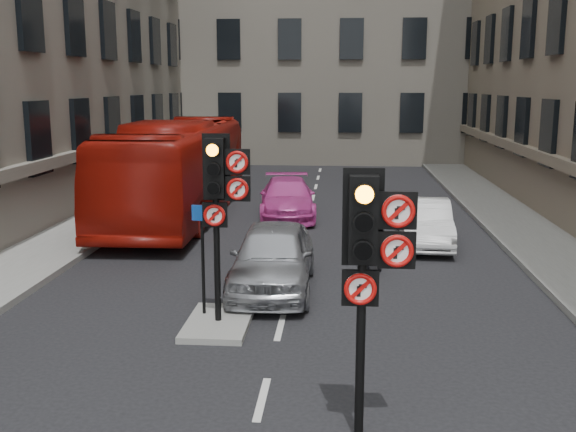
# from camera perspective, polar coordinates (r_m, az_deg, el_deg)

# --- Properties ---
(pavement_left) EXTENTS (3.00, 50.00, 0.16)m
(pavement_left) POSITION_cam_1_polar(r_m,az_deg,el_deg) (21.41, -18.46, -1.62)
(pavement_left) COLOR gray
(pavement_left) RESTS_ON ground
(pavement_right) EXTENTS (3.00, 50.00, 0.16)m
(pavement_right) POSITION_cam_1_polar(r_m,az_deg,el_deg) (20.65, 21.55, -2.29)
(pavement_right) COLOR gray
(pavement_right) RESTS_ON ground
(centre_island) EXTENTS (1.20, 2.00, 0.12)m
(centre_island) POSITION_cam_1_polar(r_m,az_deg,el_deg) (13.23, -5.91, -8.98)
(centre_island) COLOR gray
(centre_island) RESTS_ON ground
(signal_near) EXTENTS (0.91, 0.40, 3.58)m
(signal_near) POSITION_cam_1_polar(r_m,az_deg,el_deg) (8.45, 6.92, -2.74)
(signal_near) COLOR black
(signal_near) RESTS_ON ground
(signal_far) EXTENTS (0.91, 0.40, 3.58)m
(signal_far) POSITION_cam_1_polar(r_m,az_deg,el_deg) (12.55, -5.77, 2.40)
(signal_far) COLOR black
(signal_far) RESTS_ON centre_island
(car_silver) EXTENTS (1.83, 4.47, 1.52)m
(car_silver) POSITION_cam_1_polar(r_m,az_deg,el_deg) (15.21, -1.29, -3.48)
(car_silver) COLOR #999BA0
(car_silver) RESTS_ON ground
(car_white) EXTENTS (1.56, 4.00, 1.30)m
(car_white) POSITION_cam_1_polar(r_m,az_deg,el_deg) (19.84, 11.57, -0.56)
(car_white) COLOR silver
(car_white) RESTS_ON ground
(car_pink) EXTENTS (2.29, 4.75, 1.33)m
(car_pink) POSITION_cam_1_polar(r_m,az_deg,el_deg) (23.50, -0.06, 1.52)
(car_pink) COLOR #C93B96
(car_pink) RESTS_ON ground
(bus_red) EXTENTS (3.01, 12.13, 3.37)m
(bus_red) POSITION_cam_1_polar(r_m,az_deg,el_deg) (23.67, -9.27, 3.93)
(bus_red) COLOR maroon
(bus_red) RESTS_ON ground
(motorcycle) EXTENTS (0.53, 1.61, 0.95)m
(motorcycle) POSITION_cam_1_polar(r_m,az_deg,el_deg) (16.66, 0.90, -3.18)
(motorcycle) COLOR black
(motorcycle) RESTS_ON ground
(motorcyclist) EXTENTS (0.67, 0.51, 1.65)m
(motorcyclist) POSITION_cam_1_polar(r_m,az_deg,el_deg) (16.82, 7.29, -1.92)
(motorcyclist) COLOR black
(motorcyclist) RESTS_ON ground
(info_sign) EXTENTS (0.38, 0.14, 2.19)m
(info_sign) POSITION_cam_1_polar(r_m,az_deg,el_deg) (13.19, -7.26, -2.38)
(info_sign) COLOR black
(info_sign) RESTS_ON centre_island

